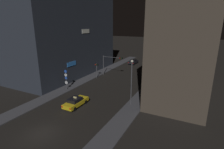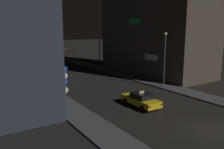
{
  "view_description": "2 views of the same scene",
  "coord_description": "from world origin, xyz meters",
  "px_view_note": "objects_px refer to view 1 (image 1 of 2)",
  "views": [
    {
      "loc": [
        15.36,
        -12.2,
        12.44
      ],
      "look_at": [
        0.94,
        16.49,
        3.06
      ],
      "focal_mm": 28.32,
      "sensor_mm": 36.0,
      "label": 1
    },
    {
      "loc": [
        -15.49,
        -9.74,
        7.66
      ],
      "look_at": [
        0.02,
        14.27,
        2.09
      ],
      "focal_mm": 37.49,
      "sensor_mm": 36.0,
      "label": 2
    }
  ],
  "objects_px": {
    "far_car": "(133,62)",
    "street_lamp_far_block": "(155,60)",
    "traffic_light_overhead": "(111,61)",
    "street_lamp_near_block": "(132,78)",
    "taxi": "(76,102)",
    "traffic_light_right_kerb": "(147,71)",
    "sign_pole_left": "(66,78)",
    "traffic_light_left_kerb": "(97,68)"
  },
  "relations": [
    {
      "from": "street_lamp_near_block",
      "to": "taxi",
      "type": "bearing_deg",
      "value": -150.01
    },
    {
      "from": "far_car",
      "to": "street_lamp_far_block",
      "type": "height_order",
      "value": "street_lamp_far_block"
    },
    {
      "from": "traffic_light_left_kerb",
      "to": "street_lamp_far_block",
      "type": "distance_m",
      "value": 13.74
    },
    {
      "from": "street_lamp_far_block",
      "to": "traffic_light_left_kerb",
      "type": "bearing_deg",
      "value": -150.63
    },
    {
      "from": "traffic_light_overhead",
      "to": "traffic_light_left_kerb",
      "type": "relative_size",
      "value": 1.47
    },
    {
      "from": "taxi",
      "to": "street_lamp_near_block",
      "type": "bearing_deg",
      "value": 29.99
    },
    {
      "from": "taxi",
      "to": "far_car",
      "type": "distance_m",
      "value": 32.01
    },
    {
      "from": "far_car",
      "to": "traffic_light_right_kerb",
      "type": "distance_m",
      "value": 17.68
    },
    {
      "from": "far_car",
      "to": "street_lamp_far_block",
      "type": "distance_m",
      "value": 15.04
    },
    {
      "from": "taxi",
      "to": "traffic_light_left_kerb",
      "type": "relative_size",
      "value": 1.27
    },
    {
      "from": "traffic_light_left_kerb",
      "to": "street_lamp_far_block",
      "type": "relative_size",
      "value": 0.53
    },
    {
      "from": "sign_pole_left",
      "to": "far_car",
      "type": "bearing_deg",
      "value": 82.08
    },
    {
      "from": "taxi",
      "to": "sign_pole_left",
      "type": "height_order",
      "value": "sign_pole_left"
    },
    {
      "from": "traffic_light_left_kerb",
      "to": "street_lamp_near_block",
      "type": "xyz_separation_m",
      "value": [
        12.18,
        -9.73,
        1.96
      ]
    },
    {
      "from": "traffic_light_overhead",
      "to": "traffic_light_right_kerb",
      "type": "xyz_separation_m",
      "value": [
        9.14,
        -0.59,
        -1.25
      ]
    },
    {
      "from": "far_car",
      "to": "sign_pole_left",
      "type": "bearing_deg",
      "value": -97.92
    },
    {
      "from": "sign_pole_left",
      "to": "street_lamp_near_block",
      "type": "distance_m",
      "value": 13.62
    },
    {
      "from": "sign_pole_left",
      "to": "street_lamp_far_block",
      "type": "height_order",
      "value": "street_lamp_far_block"
    },
    {
      "from": "taxi",
      "to": "traffic_light_overhead",
      "type": "distance_m",
      "value": 17.66
    },
    {
      "from": "taxi",
      "to": "sign_pole_left",
      "type": "xyz_separation_m",
      "value": [
        -5.99,
        4.93,
        1.58
      ]
    },
    {
      "from": "street_lamp_near_block",
      "to": "street_lamp_far_block",
      "type": "relative_size",
      "value": 1.08
    },
    {
      "from": "street_lamp_near_block",
      "to": "sign_pole_left",
      "type": "bearing_deg",
      "value": 177.27
    },
    {
      "from": "traffic_light_left_kerb",
      "to": "traffic_light_right_kerb",
      "type": "bearing_deg",
      "value": 13.1
    },
    {
      "from": "street_lamp_far_block",
      "to": "far_car",
      "type": "bearing_deg",
      "value": 129.86
    },
    {
      "from": "street_lamp_near_block",
      "to": "street_lamp_far_block",
      "type": "distance_m",
      "value": 16.42
    },
    {
      "from": "traffic_light_overhead",
      "to": "far_car",
      "type": "bearing_deg",
      "value": 88.37
    },
    {
      "from": "traffic_light_overhead",
      "to": "sign_pole_left",
      "type": "xyz_separation_m",
      "value": [
        -3.34,
        -12.29,
        -1.28
      ]
    },
    {
      "from": "sign_pole_left",
      "to": "traffic_light_overhead",
      "type": "bearing_deg",
      "value": 74.8
    },
    {
      "from": "taxi",
      "to": "sign_pole_left",
      "type": "relative_size",
      "value": 1.17
    },
    {
      "from": "street_lamp_near_block",
      "to": "traffic_light_left_kerb",
      "type": "bearing_deg",
      "value": 141.4
    },
    {
      "from": "traffic_light_overhead",
      "to": "street_lamp_near_block",
      "type": "bearing_deg",
      "value": -52.04
    },
    {
      "from": "traffic_light_overhead",
      "to": "street_lamp_far_block",
      "type": "height_order",
      "value": "street_lamp_far_block"
    },
    {
      "from": "taxi",
      "to": "traffic_light_left_kerb",
      "type": "bearing_deg",
      "value": 108.71
    },
    {
      "from": "traffic_light_right_kerb",
      "to": "street_lamp_far_block",
      "type": "xyz_separation_m",
      "value": [
        0.65,
        4.07,
        1.91
      ]
    },
    {
      "from": "sign_pole_left",
      "to": "street_lamp_near_block",
      "type": "relative_size",
      "value": 0.54
    },
    {
      "from": "far_car",
      "to": "traffic_light_right_kerb",
      "type": "height_order",
      "value": "traffic_light_right_kerb"
    },
    {
      "from": "taxi",
      "to": "street_lamp_far_block",
      "type": "relative_size",
      "value": 0.68
    },
    {
      "from": "far_car",
      "to": "street_lamp_near_block",
      "type": "bearing_deg",
      "value": -70.71
    },
    {
      "from": "traffic_light_overhead",
      "to": "street_lamp_near_block",
      "type": "relative_size",
      "value": 0.73
    },
    {
      "from": "traffic_light_overhead",
      "to": "traffic_light_right_kerb",
      "type": "relative_size",
      "value": 1.61
    },
    {
      "from": "sign_pole_left",
      "to": "street_lamp_far_block",
      "type": "xyz_separation_m",
      "value": [
        13.13,
        15.77,
        1.94
      ]
    },
    {
      "from": "far_car",
      "to": "sign_pole_left",
      "type": "relative_size",
      "value": 1.17
    }
  ]
}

